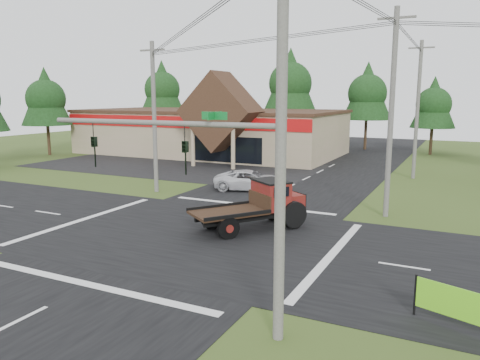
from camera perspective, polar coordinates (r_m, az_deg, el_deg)
The scene contains 19 objects.
ground at distance 23.46m, azimuth -5.80°, elevation -6.69°, with size 120.00×120.00×0.00m, color #384C1B.
road_ns at distance 23.46m, azimuth -5.80°, elevation -6.66°, with size 12.00×120.00×0.02m, color black.
road_ew at distance 23.46m, azimuth -5.80°, elevation -6.66°, with size 120.00×12.00×0.02m, color black.
parking_apron at distance 46.52m, azimuth -8.12°, elevation 1.71°, with size 28.00×14.00×0.02m, color black.
cvs_building at distance 56.05m, azimuth -3.55°, elevation 6.06°, with size 30.40×18.20×9.19m.
traffic_signal_mast at distance 13.26m, azimuth -1.86°, elevation -0.09°, with size 8.12×0.24×7.00m.
utility_pole_nr at distance 12.40m, azimuth 5.01°, elevation 4.83°, with size 2.00×0.30×11.00m.
utility_pole_nw at distance 33.61m, azimuth -10.41°, elevation 7.63°, with size 2.00×0.30×10.50m.
utility_pole_ne at distance 27.32m, azimuth 17.96°, elevation 7.81°, with size 2.00×0.30×11.50m.
utility_pole_n at distance 41.22m, azimuth 20.82°, elevation 8.07°, with size 2.00×0.30×11.20m.
tree_row_a at distance 72.42m, azimuth -9.48°, elevation 11.05°, with size 6.72×6.72×12.12m.
tree_row_b at distance 68.88m, azimuth -1.56°, elevation 10.11°, with size 5.60×5.60×10.10m.
tree_row_c at distance 63.94m, azimuth 6.15°, elevation 11.86°, with size 7.28×7.28×13.13m.
tree_row_d at distance 62.18m, azimuth 15.28°, elevation 10.38°, with size 6.16×6.16×11.11m.
tree_row_e at distance 59.16m, azimuth 22.55°, elevation 8.69°, with size 5.04×5.04×9.09m.
tree_side_w at distance 58.77m, azimuth -22.61°, elevation 9.34°, with size 5.60×5.60×10.10m.
antique_flatbed_truck at distance 23.99m, azimuth 1.31°, elevation -3.13°, with size 2.31×6.06×2.53m, color #561B0C, non-canonical shape.
roadside_banner at distance 15.38m, azimuth 27.25°, elevation -14.44°, with size 3.92×0.11×1.34m, color #68CA1A, non-canonical shape.
white_pickup at distance 34.19m, azimuth 1.24°, elevation -0.03°, with size 2.41×5.23×1.45m, color silver.
Camera 1 is at (11.94, -19.02, 6.79)m, focal length 35.00 mm.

